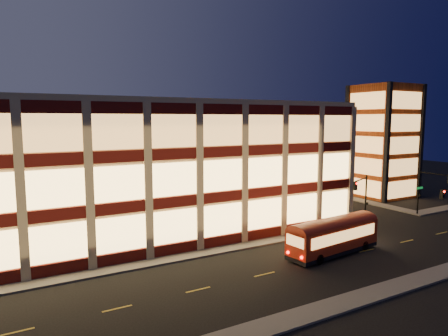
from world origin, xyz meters
TOP-DOWN VIEW (x-y plane):
  - ground at (0.00, 0.00)m, footprint 200.00×200.00m
  - sidewalk_office_south at (-3.00, 1.00)m, footprint 54.00×2.00m
  - sidewalk_office_east at (23.00, 17.00)m, footprint 2.00×30.00m
  - sidewalk_tower_south at (40.00, 1.00)m, footprint 14.00×2.00m
  - sidewalk_tower_west at (34.00, 17.00)m, footprint 2.00×30.00m
  - sidewalk_near at (0.00, -13.00)m, footprint 100.00×2.00m
  - office_building at (-2.91, 16.91)m, footprint 50.45×30.45m
  - stair_tower at (39.95, 11.95)m, footprint 8.60×8.60m
  - traffic_signal_far at (22.21, 0.24)m, footprint 3.79×1.87m
  - traffic_signal_right at (33.50, -0.62)m, footprint 1.20×4.37m
  - trolley_bus at (12.54, -5.03)m, footprint 10.34×3.61m

SIDE VIEW (x-z plane):
  - ground at x=0.00m, z-range 0.00..0.00m
  - sidewalk_office_south at x=-3.00m, z-range 0.00..0.15m
  - sidewalk_office_east at x=23.00m, z-range 0.00..0.15m
  - sidewalk_tower_south at x=40.00m, z-range 0.00..0.15m
  - sidewalk_tower_west at x=34.00m, z-range 0.00..0.15m
  - sidewalk_near at x=0.00m, z-range 0.00..0.15m
  - trolley_bus at x=12.54m, z-range 0.19..3.62m
  - traffic_signal_right at x=33.50m, z-range 1.10..7.10m
  - traffic_signal_far at x=22.21m, z-range 1.11..7.11m
  - office_building at x=-2.91m, z-range 0.00..14.50m
  - stair_tower at x=39.95m, z-range -0.01..17.99m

